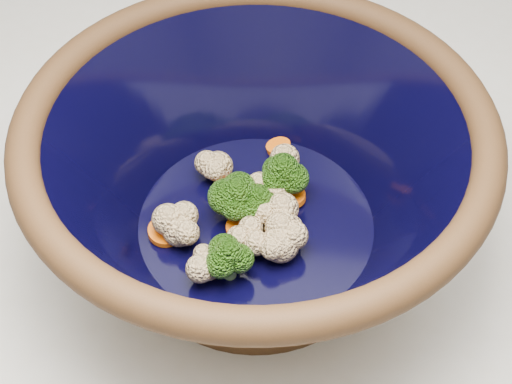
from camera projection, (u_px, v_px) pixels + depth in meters
The scene contains 3 objects.
counter at pixel (259, 383), 1.08m from camera, with size 1.20×1.20×0.90m, color beige.
mixing_bowl at pixel (256, 179), 0.61m from camera, with size 0.39×0.39×0.17m.
vegetable_pile at pixel (253, 206), 0.64m from camera, with size 0.14×0.19×0.06m.
Camera 1 is at (0.08, -0.49, 1.45)m, focal length 50.00 mm.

